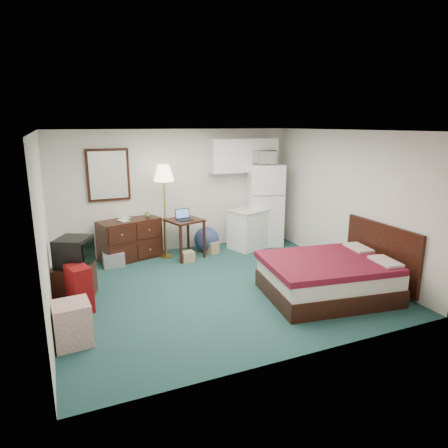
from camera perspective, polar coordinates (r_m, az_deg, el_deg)
name	(u,v)px	position (r m, az deg, el deg)	size (l,w,h in m)	color
floor	(218,286)	(6.64, -0.87, -8.91)	(5.00, 4.50, 0.01)	#1B3E3F
ceiling	(217,131)	(6.11, -0.96, 13.20)	(5.00, 4.50, 0.01)	beige
walls	(218,212)	(6.26, -0.91, 1.68)	(5.01, 4.51, 2.50)	beige
mirror	(108,175)	(7.99, -16.22, 6.75)	(0.80, 0.06, 1.00)	white
upper_cabinets	(243,155)	(8.62, 2.79, 9.79)	(1.50, 0.35, 0.70)	white
headboard	(381,254)	(6.98, 21.53, -3.97)	(0.06, 1.56, 1.00)	black
dresser	(130,239)	(8.05, -13.29, -2.14)	(1.17, 0.53, 0.80)	black
floor_lamp	(165,212)	(7.89, -8.44, 1.70)	(0.40, 0.40, 1.84)	#D1B153
desk	(185,238)	(7.98, -5.64, -2.03)	(0.61, 0.61, 0.78)	black
exercise_ball	(207,239)	(8.36, -2.51, -2.15)	(0.52, 0.52, 0.52)	navy
kitchen_counter	(249,229)	(8.53, 3.53, -0.79)	(0.75, 0.57, 0.82)	white
fridge	(264,205)	(8.80, 5.78, 2.78)	(0.73, 0.73, 1.76)	white
bed	(327,278)	(6.40, 14.56, -7.46)	(1.84, 1.44, 0.59)	#490810
tv_stand	(74,282)	(6.52, -20.62, -7.73)	(0.55, 0.60, 0.55)	black
suitcase	(79,289)	(6.07, -19.96, -8.68)	(0.26, 0.41, 0.67)	#690207
retail_box	(72,324)	(5.27, -20.87, -13.16)	(0.43, 0.43, 0.53)	white
file_bin	(114,260)	(7.77, -15.47, -4.92)	(0.38, 0.28, 0.26)	gray
cardboard_box_a	(187,256)	(7.79, -5.24, -4.64)	(0.24, 0.20, 0.20)	tan
cardboard_box_b	(212,247)	(8.26, -1.72, -3.33)	(0.21, 0.24, 0.24)	tan
laptop	(185,215)	(7.78, -5.64, 1.30)	(0.30, 0.24, 0.21)	black
crt_tv	(74,252)	(6.33, -20.66, -3.71)	(0.46, 0.50, 0.43)	black
microwave	(264,156)	(8.69, 5.74, 9.69)	(0.52, 0.29, 0.35)	white
book_a	(119,216)	(7.79, -14.77, 1.14)	(0.17, 0.02, 0.23)	tan
book_b	(120,213)	(7.97, -14.68, 1.49)	(0.18, 0.02, 0.24)	tan
mug	(148,214)	(8.04, -10.86, 1.37)	(0.12, 0.10, 0.12)	#5F994A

